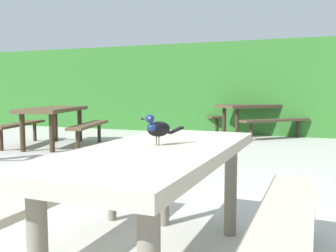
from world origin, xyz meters
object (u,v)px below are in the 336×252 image
picnic_table_foreground (159,178)px  picnic_table_mid_right (53,117)px  picnic_table_mid_left (256,112)px  bird_grackle (157,128)px

picnic_table_foreground → picnic_table_mid_right: (-3.77, 3.85, 0.00)m
picnic_table_mid_right → picnic_table_foreground: bearing=-45.6°
picnic_table_mid_left → picnic_table_foreground: bearing=-86.8°
picnic_table_foreground → picnic_table_mid_left: bearing=93.2°
bird_grackle → picnic_table_mid_right: (-3.75, 3.81, -0.29)m
picnic_table_foreground → picnic_table_mid_left: 6.94m
picnic_table_mid_right → bird_grackle: bearing=-45.5°
picnic_table_foreground → bird_grackle: (-0.03, 0.04, 0.29)m
picnic_table_mid_left → picnic_table_mid_right: (-3.39, -3.07, 0.00)m
picnic_table_foreground → bird_grackle: bird_grackle is taller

